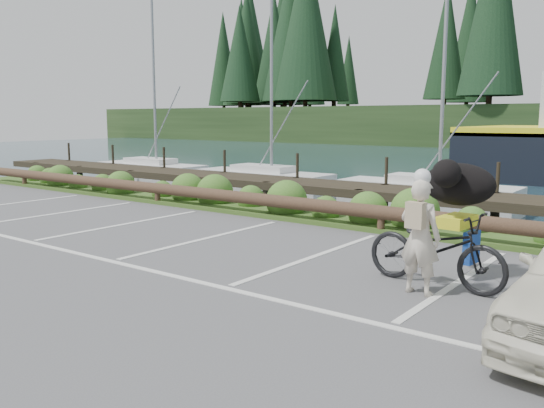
% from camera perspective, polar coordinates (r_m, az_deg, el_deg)
% --- Properties ---
extents(ground, '(72.00, 72.00, 0.00)m').
position_cam_1_polar(ground, '(8.72, -2.96, -7.73)').
color(ground, '#4D4D4F').
extents(vegetation_strip, '(34.00, 1.60, 0.10)m').
position_cam_1_polar(vegetation_strip, '(13.11, 12.08, -2.16)').
color(vegetation_strip, '#3D5B21').
rests_on(vegetation_strip, ground).
extents(log_rail, '(32.00, 0.30, 0.60)m').
position_cam_1_polar(log_rail, '(12.50, 10.72, -2.87)').
color(log_rail, '#443021').
rests_on(log_rail, ground).
extents(bicycle, '(2.19, 0.92, 1.12)m').
position_cam_1_polar(bicycle, '(8.71, 15.90, -4.28)').
color(bicycle, black).
rests_on(bicycle, ground).
extents(cyclist, '(0.62, 0.44, 1.62)m').
position_cam_1_polar(cyclist, '(8.22, 14.45, -3.18)').
color(cyclist, beige).
rests_on(cyclist, ground).
extents(dog, '(0.64, 1.16, 0.65)m').
position_cam_1_polar(dog, '(9.18, 18.00, 1.88)').
color(dog, black).
rests_on(dog, bicycle).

